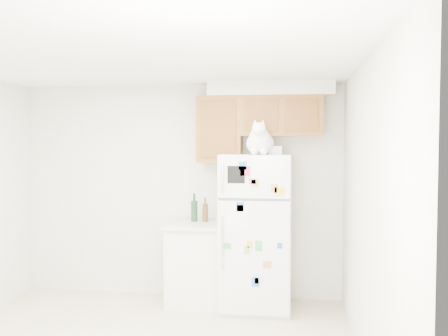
% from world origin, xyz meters
% --- Properties ---
extents(room_shell, '(3.84, 4.04, 2.52)m').
position_xyz_m(room_shell, '(0.12, 0.24, 1.67)').
color(room_shell, beige).
rests_on(room_shell, ground_plane).
extents(refrigerator, '(0.76, 0.78, 1.70)m').
position_xyz_m(refrigerator, '(0.93, 1.61, 0.85)').
color(refrigerator, silver).
rests_on(refrigerator, ground_plane).
extents(base_counter, '(0.64, 0.64, 0.92)m').
position_xyz_m(base_counter, '(0.24, 1.68, 0.46)').
color(base_counter, white).
rests_on(base_counter, ground_plane).
extents(cat, '(0.36, 0.53, 0.37)m').
position_xyz_m(cat, '(0.98, 1.44, 1.84)').
color(cat, white).
rests_on(cat, refrigerator).
extents(storage_box_back, '(0.21, 0.17, 0.10)m').
position_xyz_m(storage_box_back, '(1.02, 1.63, 1.75)').
color(storage_box_back, white).
rests_on(storage_box_back, refrigerator).
extents(storage_box_front, '(0.18, 0.15, 0.09)m').
position_xyz_m(storage_box_front, '(1.12, 1.53, 1.74)').
color(storage_box_front, white).
rests_on(storage_box_front, refrigerator).
extents(bottle_green, '(0.08, 0.08, 0.32)m').
position_xyz_m(bottle_green, '(0.20, 1.80, 1.08)').
color(bottle_green, '#19381E').
rests_on(bottle_green, base_counter).
extents(bottle_amber, '(0.07, 0.07, 0.28)m').
position_xyz_m(bottle_amber, '(0.33, 1.79, 1.06)').
color(bottle_amber, '#593814').
rests_on(bottle_amber, base_counter).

